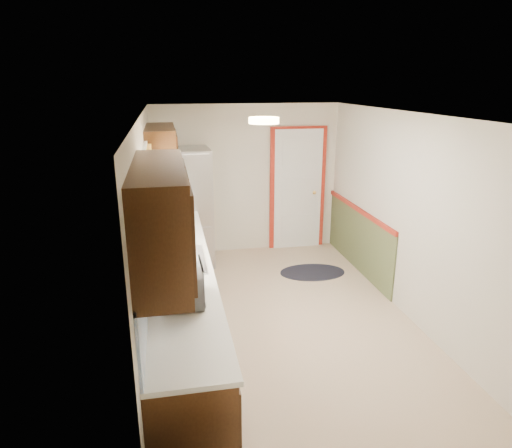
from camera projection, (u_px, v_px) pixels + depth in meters
name	position (u px, v px, depth m)	size (l,w,h in m)	color
room_shell	(286.00, 225.00, 5.08)	(3.20, 5.20, 2.52)	tan
kitchen_run	(176.00, 276.00, 4.69)	(0.63, 4.00, 2.20)	#311A0B
back_wall_trim	(310.00, 199.00, 7.42)	(1.12, 2.30, 2.08)	maroon
ceiling_fixture	(264.00, 120.00, 4.49)	(0.30, 0.30, 0.06)	#FFD88C
microwave	(181.00, 280.00, 3.85)	(0.54, 0.30, 0.37)	white
refrigerator	(186.00, 208.00, 6.90)	(0.78, 0.77, 1.79)	#B7B7BC
rug	(312.00, 272.00, 6.80)	(0.97, 0.63, 0.01)	black
cooktop	(176.00, 220.00, 6.11)	(0.46, 0.56, 0.02)	black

